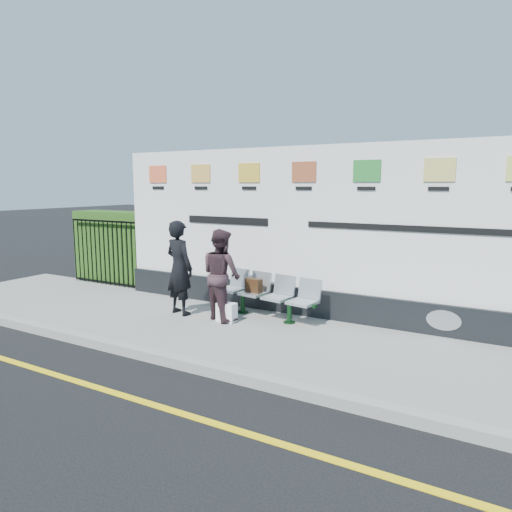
{
  "coord_description": "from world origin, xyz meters",
  "views": [
    {
      "loc": [
        3.71,
        -3.61,
        2.44
      ],
      "look_at": [
        -0.05,
        3.06,
        1.25
      ],
      "focal_mm": 32.0,
      "sensor_mm": 36.0,
      "label": 1
    }
  ],
  "objects_px": {
    "billboard": "(305,243)",
    "bench": "(265,306)",
    "woman_left": "(179,268)",
    "woman_right": "(221,274)"
  },
  "relations": [
    {
      "from": "billboard",
      "to": "woman_left",
      "type": "relative_size",
      "value": 4.69
    },
    {
      "from": "woman_left",
      "to": "woman_right",
      "type": "height_order",
      "value": "woman_left"
    },
    {
      "from": "bench",
      "to": "woman_left",
      "type": "bearing_deg",
      "value": -150.77
    },
    {
      "from": "billboard",
      "to": "woman_left",
      "type": "height_order",
      "value": "billboard"
    },
    {
      "from": "bench",
      "to": "woman_left",
      "type": "height_order",
      "value": "woman_left"
    },
    {
      "from": "billboard",
      "to": "bench",
      "type": "height_order",
      "value": "billboard"
    },
    {
      "from": "woman_left",
      "to": "woman_right",
      "type": "distance_m",
      "value": 0.85
    },
    {
      "from": "billboard",
      "to": "bench",
      "type": "xyz_separation_m",
      "value": [
        -0.49,
        -0.56,
        -1.09
      ]
    },
    {
      "from": "bench",
      "to": "billboard",
      "type": "bearing_deg",
      "value": 57.51
    },
    {
      "from": "woman_right",
      "to": "billboard",
      "type": "bearing_deg",
      "value": -116.4
    }
  ]
}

